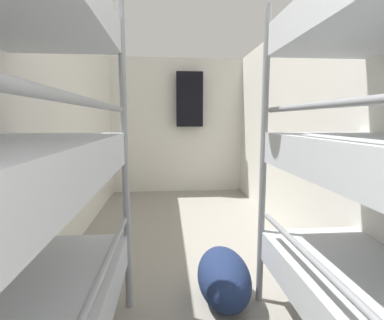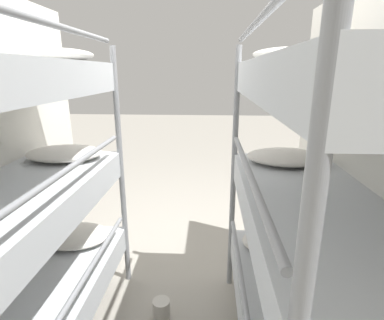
% 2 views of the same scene
% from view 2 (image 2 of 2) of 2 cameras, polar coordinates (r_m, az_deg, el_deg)
% --- Properties ---
extents(ground_plane, '(20.00, 20.00, 0.00)m').
position_cam_2_polar(ground_plane, '(3.33, -1.54, -15.79)').
color(ground_plane, gray).
extents(bunk_stack_left_near, '(0.69, 1.76, 1.99)m').
position_cam_2_polar(bunk_stack_left_near, '(1.67, 21.68, -9.27)').
color(bunk_stack_left_near, gray).
rests_on(bunk_stack_left_near, ground_plane).
extents(bunk_stack_right_near, '(0.69, 1.76, 1.99)m').
position_cam_2_polar(bunk_stack_right_near, '(1.89, -30.29, -7.36)').
color(bunk_stack_right_near, gray).
rests_on(bunk_stack_right_near, ground_plane).
extents(tin_can, '(0.13, 0.13, 0.14)m').
position_cam_2_polar(tin_can, '(2.51, -5.86, -26.36)').
color(tin_can, '#B7B2A8').
rests_on(tin_can, ground_plane).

